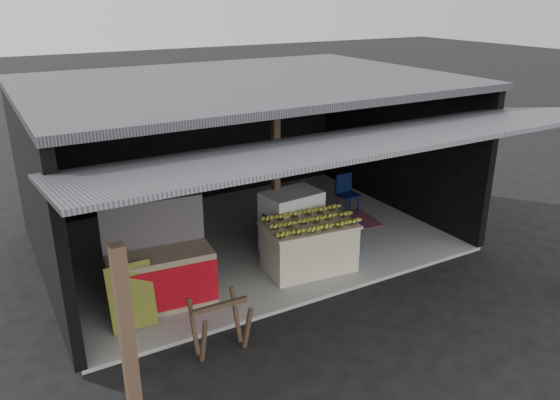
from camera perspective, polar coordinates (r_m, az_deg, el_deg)
ground at (r=8.46m, az=4.23°, el=-10.42°), size 80.00×80.00×0.00m
concrete_slab at (r=10.36m, az=-3.51°, el=-4.06°), size 7.00×5.00×0.06m
shophouse at (r=9.95m, az=-4.58°, el=7.50°), size 7.40×7.29×3.02m
banana_table at (r=9.04m, az=3.05°, el=-4.84°), size 1.57×1.07×0.81m
banana_pile at (r=8.84m, az=3.11°, el=-2.01°), size 1.44×0.96×0.16m
white_crate at (r=9.61m, az=1.20°, el=-2.27°), size 1.05×0.76×1.10m
neighbor_stall at (r=8.18m, az=-12.31°, el=-7.81°), size 1.55×0.81×1.54m
green_signboard at (r=7.77m, az=-15.26°, el=-9.70°), size 0.62×0.24×0.92m
sawhorse at (r=7.16m, az=-6.26°, el=-12.54°), size 0.75×0.65×0.72m
water_barrel at (r=9.68m, az=7.32°, el=-4.13°), size 0.36×0.36×0.53m
plastic_chair at (r=11.40m, az=6.92°, el=0.99°), size 0.39×0.39×0.83m
magenta_rug at (r=11.05m, az=6.23°, el=-2.30°), size 1.61×1.18×0.01m
picture_frames at (r=11.80m, az=-9.71°, el=8.53°), size 1.62×0.04×0.46m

